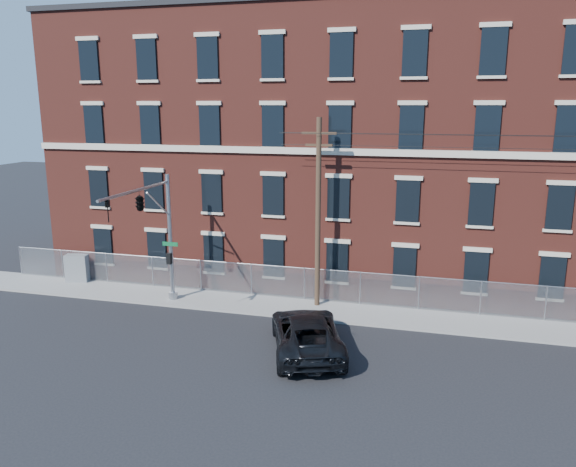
% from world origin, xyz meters
% --- Properties ---
extents(ground, '(140.00, 140.00, 0.00)m').
position_xyz_m(ground, '(0.00, 0.00, 0.00)').
color(ground, black).
rests_on(ground, ground).
extents(sidewalk, '(65.00, 3.00, 0.12)m').
position_xyz_m(sidewalk, '(12.00, 5.00, 0.06)').
color(sidewalk, gray).
rests_on(sidewalk, ground).
extents(mill_building, '(55.30, 14.32, 16.30)m').
position_xyz_m(mill_building, '(12.00, 13.93, 8.15)').
color(mill_building, maroon).
rests_on(mill_building, ground).
extents(chain_link_fence, '(59.06, 0.06, 1.85)m').
position_xyz_m(chain_link_fence, '(12.00, 6.30, 1.06)').
color(chain_link_fence, '#A5A8AD').
rests_on(chain_link_fence, ground).
extents(traffic_signal_mast, '(0.90, 6.75, 7.00)m').
position_xyz_m(traffic_signal_mast, '(-6.00, 2.18, 5.39)').
color(traffic_signal_mast, '#9EA0A5').
rests_on(traffic_signal_mast, ground).
extents(utility_pole_near, '(1.80, 0.28, 10.00)m').
position_xyz_m(utility_pole_near, '(2.00, 5.60, 5.34)').
color(utility_pole_near, '#402E20').
rests_on(utility_pole_near, ground).
extents(pickup_truck, '(4.71, 6.81, 1.73)m').
position_xyz_m(pickup_truck, '(2.69, -0.02, 0.86)').
color(pickup_truck, black).
rests_on(pickup_truck, ground).
extents(utility_cabinet, '(1.45, 0.93, 1.67)m').
position_xyz_m(utility_cabinet, '(-13.12, 5.95, 0.96)').
color(utility_cabinet, slate).
rests_on(utility_cabinet, sidewalk).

